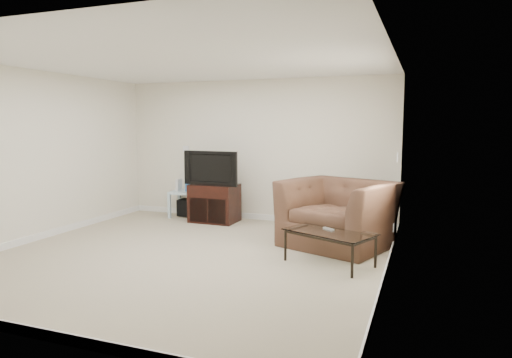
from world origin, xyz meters
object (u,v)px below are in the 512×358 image
at_px(recliner, 339,202).
at_px(coffee_table, 329,248).
at_px(tv_stand, 215,203).
at_px(television, 213,168).
at_px(side_table, 186,204).
at_px(subwoofer, 188,207).

distance_m(recliner, coffee_table, 1.00).
distance_m(tv_stand, coffee_table, 2.98).
distance_m(television, side_table, 1.05).
bearing_deg(recliner, side_table, -179.69).
bearing_deg(subwoofer, television, -22.79).
bearing_deg(recliner, subwoofer, 179.76).
bearing_deg(subwoofer, coffee_table, -33.08).
distance_m(subwoofer, coffee_table, 3.68).
height_order(side_table, subwoofer, side_table).
xyz_separation_m(television, recliner, (2.34, -0.82, -0.34)).
bearing_deg(television, subwoofer, 161.60).
xyz_separation_m(television, side_table, (-0.71, 0.26, -0.72)).
bearing_deg(coffee_table, subwoofer, 146.92).
height_order(tv_stand, subwoofer, tv_stand).
xyz_separation_m(side_table, subwoofer, (0.03, 0.02, -0.07)).
distance_m(side_table, coffee_table, 3.69).
bearing_deg(subwoofer, recliner, -20.05).
relative_size(television, subwoofer, 3.18).
height_order(tv_stand, coffee_table, tv_stand).
bearing_deg(side_table, coffee_table, -32.54).
distance_m(tv_stand, subwoofer, 0.75).
relative_size(tv_stand, television, 0.84).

